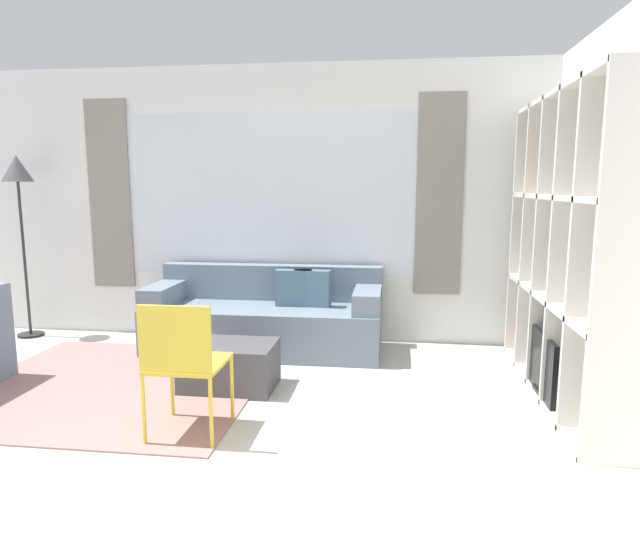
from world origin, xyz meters
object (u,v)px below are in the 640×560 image
Objects in this scene: couch_main at (267,319)px; ottoman at (230,366)px; shelving_unit at (576,252)px; folding_chair at (183,357)px; floor_lamp at (18,183)px.

couch_main is 1.08m from ottoman.
ottoman is (-2.53, -0.17, -0.90)m from shelving_unit.
shelving_unit is 2.60× the size of folding_chair.
couch_main is 1.98m from folding_chair.
ottoman is 0.96m from folding_chair.
ottoman is 0.38× the size of floor_lamp.
ottoman is at bearing -26.04° from floor_lamp.
folding_chair is (-2.54, -1.08, -0.56)m from shelving_unit.
couch_main is 2.51× the size of folding_chair.
folding_chair is (2.49, -2.12, -1.05)m from floor_lamp.
folding_chair is (-0.01, -0.90, 0.34)m from ottoman.
ottoman is at bearing -92.69° from couch_main.
floor_lamp is (-2.50, 1.22, 1.39)m from ottoman.
shelving_unit is at bearing -157.08° from folding_chair.
ottoman is (-0.05, -1.07, -0.12)m from couch_main.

